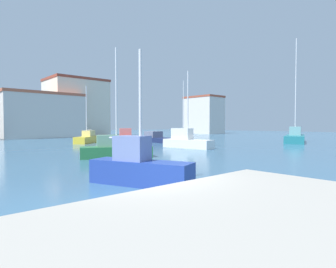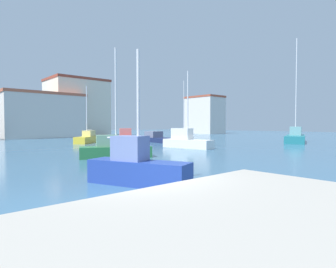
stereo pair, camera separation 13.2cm
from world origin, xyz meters
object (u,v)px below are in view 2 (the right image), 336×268
at_px(sailboat_blue_distant_north, 137,167).
at_px(sailboat_teal_mid_harbor, 295,137).
at_px(motorboat_navy_outer_mooring, 155,138).
at_px(sailboat_green_center_channel, 114,149).
at_px(sailboat_yellow_distant_east, 87,138).
at_px(motorboat_red_far_left, 126,141).
at_px(sailboat_grey_near_pier, 184,135).
at_px(sailboat_white_inner_mooring, 186,141).

bearing_deg(sailboat_blue_distant_north, sailboat_teal_mid_harbor, 13.73).
distance_m(motorboat_navy_outer_mooring, sailboat_green_center_channel, 19.12).
bearing_deg(motorboat_navy_outer_mooring, sailboat_teal_mid_harbor, -45.60).
xyz_separation_m(sailboat_green_center_channel, sailboat_yellow_distant_east, (5.82, 16.69, 0.03)).
relative_size(motorboat_red_far_left, sailboat_green_center_channel, 0.71).
height_order(sailboat_grey_near_pier, sailboat_white_inner_mooring, sailboat_grey_near_pier).
relative_size(motorboat_navy_outer_mooring, sailboat_green_center_channel, 0.96).
height_order(sailboat_white_inner_mooring, motorboat_red_far_left, sailboat_white_inner_mooring).
bearing_deg(motorboat_red_far_left, motorboat_navy_outer_mooring, 30.50).
relative_size(sailboat_teal_mid_harbor, sailboat_green_center_channel, 1.75).
xyz_separation_m(motorboat_red_far_left, sailboat_yellow_distant_east, (-0.44, 8.53, -0.03)).
xyz_separation_m(sailboat_blue_distant_north, sailboat_yellow_distant_east, (9.98, 25.42, -0.08)).
bearing_deg(motorboat_red_far_left, sailboat_grey_near_pier, 26.04).
height_order(sailboat_white_inner_mooring, sailboat_blue_distant_north, sailboat_white_inner_mooring).
distance_m(sailboat_teal_mid_harbor, sailboat_blue_distant_north, 32.76).
bearing_deg(sailboat_yellow_distant_east, motorboat_navy_outer_mooring, -24.84).
bearing_deg(sailboat_white_inner_mooring, sailboat_grey_near_pier, 45.95).
distance_m(sailboat_white_inner_mooring, sailboat_green_center_channel, 10.42).
distance_m(sailboat_white_inner_mooring, sailboat_blue_distant_north, 18.20).
distance_m(sailboat_grey_near_pier, motorboat_navy_outer_mooring, 10.33).
bearing_deg(sailboat_teal_mid_harbor, sailboat_white_inner_mooring, 168.60).
bearing_deg(sailboat_teal_mid_harbor, motorboat_red_far_left, 156.93).
height_order(sailboat_teal_mid_harbor, motorboat_red_far_left, sailboat_teal_mid_harbor).
height_order(sailboat_grey_near_pier, motorboat_red_far_left, sailboat_grey_near_pier).
xyz_separation_m(sailboat_teal_mid_harbor, sailboat_green_center_channel, (-27.67, 0.95, -0.15)).
height_order(motorboat_red_far_left, sailboat_green_center_channel, sailboat_green_center_channel).
bearing_deg(motorboat_navy_outer_mooring, sailboat_grey_near_pier, 22.07).
distance_m(sailboat_white_inner_mooring, motorboat_navy_outer_mooring, 11.02).
xyz_separation_m(motorboat_navy_outer_mooring, sailboat_green_center_channel, (-14.17, -12.83, 0.14)).
distance_m(sailboat_grey_near_pier, sailboat_white_inner_mooring, 19.64).
relative_size(motorboat_red_far_left, sailboat_blue_distant_north, 1.05).
relative_size(sailboat_teal_mid_harbor, motorboat_red_far_left, 2.47).
bearing_deg(sailboat_blue_distant_north, motorboat_navy_outer_mooring, 49.61).
height_order(sailboat_grey_near_pier, motorboat_navy_outer_mooring, sailboat_grey_near_pier).
bearing_deg(sailboat_yellow_distant_east, sailboat_blue_distant_north, -111.44).
bearing_deg(sailboat_green_center_channel, motorboat_red_far_left, 52.52).
xyz_separation_m(sailboat_white_inner_mooring, motorboat_navy_outer_mooring, (4.08, 10.23, -0.27)).
xyz_separation_m(motorboat_red_far_left, sailboat_blue_distant_north, (-10.42, -16.89, 0.05)).
xyz_separation_m(motorboat_red_far_left, sailboat_green_center_channel, (-6.26, -8.17, -0.06)).
bearing_deg(sailboat_blue_distant_north, motorboat_red_far_left, 58.33).
bearing_deg(sailboat_blue_distant_north, sailboat_yellow_distant_east, 68.56).
relative_size(sailboat_white_inner_mooring, motorboat_navy_outer_mooring, 1.03).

